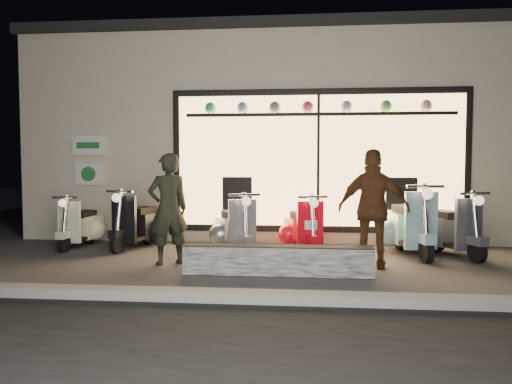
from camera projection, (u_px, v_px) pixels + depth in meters
ground at (267, 265)px, 7.41m from camera, size 40.00×40.00×0.00m
kerb at (253, 297)px, 5.42m from camera, size 40.00×0.25×0.12m
shop_building at (283, 139)px, 12.24m from camera, size 10.20×6.23×4.20m
graffiti_barrier at (278, 260)px, 6.73m from camera, size 2.55×0.28×0.40m
scooter_silver at (234, 229)px, 8.39m from camera, size 0.81×1.36×0.99m
scooter_red at (302, 229)px, 8.51m from camera, size 0.67×1.34×0.95m
scooter_black at (141, 224)px, 8.99m from camera, size 0.67×1.42×1.01m
scooter_cream at (83, 226)px, 9.07m from camera, size 0.45×1.27×0.91m
scooter_blue at (407, 226)px, 8.34m from camera, size 0.65×1.59×1.13m
scooter_grey at (446, 230)px, 8.24m from camera, size 0.80×1.42×1.03m
man at (168, 209)px, 7.41m from camera, size 0.73×0.66×1.66m
woman at (374, 209)px, 7.12m from camera, size 1.07×0.60×1.72m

